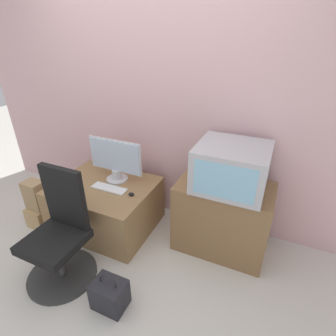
% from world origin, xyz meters
% --- Properties ---
extents(ground_plane, '(12.00, 12.00, 0.00)m').
position_xyz_m(ground_plane, '(0.00, 0.00, 0.00)').
color(ground_plane, beige).
extents(wall_back, '(4.40, 0.05, 2.60)m').
position_xyz_m(wall_back, '(0.00, 1.32, 1.30)').
color(wall_back, beige).
rests_on(wall_back, ground_plane).
extents(desk, '(0.99, 0.79, 0.50)m').
position_xyz_m(desk, '(-0.31, 0.78, 0.25)').
color(desk, '#937047').
rests_on(desk, ground_plane).
extents(side_stand, '(0.83, 0.50, 0.68)m').
position_xyz_m(side_stand, '(0.87, 0.97, 0.34)').
color(side_stand, olive).
rests_on(side_stand, ground_plane).
extents(main_monitor, '(0.59, 0.22, 0.44)m').
position_xyz_m(main_monitor, '(-0.24, 0.93, 0.72)').
color(main_monitor, silver).
rests_on(main_monitor, desk).
extents(keyboard, '(0.36, 0.11, 0.01)m').
position_xyz_m(keyboard, '(-0.21, 0.74, 0.51)').
color(keyboard, white).
rests_on(keyboard, desk).
extents(mouse, '(0.06, 0.04, 0.03)m').
position_xyz_m(mouse, '(0.05, 0.73, 0.51)').
color(mouse, black).
rests_on(mouse, desk).
extents(crt_tv, '(0.58, 0.54, 0.38)m').
position_xyz_m(crt_tv, '(0.90, 0.97, 0.87)').
color(crt_tv, '#B7B7BC').
rests_on(crt_tv, side_stand).
extents(office_chair, '(0.57, 0.57, 0.96)m').
position_xyz_m(office_chair, '(-0.26, 0.11, 0.37)').
color(office_chair, '#333333').
rests_on(office_chair, ground_plane).
extents(cardboard_box_lower, '(0.22, 0.24, 0.21)m').
position_xyz_m(cardboard_box_lower, '(-0.98, 0.50, 0.11)').
color(cardboard_box_lower, tan).
rests_on(cardboard_box_lower, ground_plane).
extents(cardboard_box_upper, '(0.20, 0.15, 0.31)m').
position_xyz_m(cardboard_box_upper, '(-0.98, 0.50, 0.37)').
color(cardboard_box_upper, '#A3845B').
rests_on(cardboard_box_upper, cardboard_box_lower).
extents(handbag, '(0.25, 0.19, 0.32)m').
position_xyz_m(handbag, '(0.28, 0.00, 0.12)').
color(handbag, '#232328').
rests_on(handbag, ground_plane).
extents(book, '(0.23, 0.11, 0.02)m').
position_xyz_m(book, '(-0.79, 0.21, 0.01)').
color(book, maroon).
rests_on(book, ground_plane).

